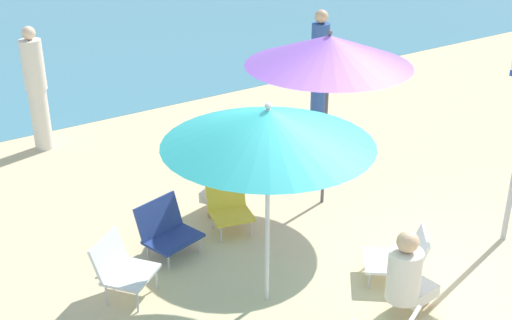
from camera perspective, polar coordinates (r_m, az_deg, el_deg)
ground_plane at (r=6.85m, az=9.39°, el=-10.28°), size 40.00×40.00×0.00m
umbrella_teal at (r=5.69m, az=1.04°, el=2.80°), size 1.85×1.85×2.00m
umbrella_purple at (r=7.53m, az=6.21°, el=9.21°), size 1.88×1.88×2.12m
beach_chair_a at (r=7.16m, az=-7.61°, el=-5.78°), size 0.66×0.62×0.57m
beach_chair_b at (r=6.83m, az=12.19°, el=-8.03°), size 0.75×0.73×0.53m
beach_chair_c at (r=8.98m, az=-0.38°, el=1.46°), size 0.64×0.67×0.61m
beach_chair_d at (r=7.51m, az=-2.32°, el=-3.91°), size 0.55×0.57×0.55m
beach_chair_e at (r=6.55m, az=-11.38°, el=-8.81°), size 0.68×0.68×0.60m
person_a at (r=10.13m, az=5.39°, el=7.72°), size 0.27×0.27×1.81m
person_b at (r=9.82m, az=-18.13°, el=5.79°), size 0.30×0.30×1.77m
person_c at (r=6.28m, az=12.71°, el=-9.51°), size 0.55×0.34×0.90m
person_d at (r=7.92m, az=-2.69°, el=-1.06°), size 0.57×0.50×0.92m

